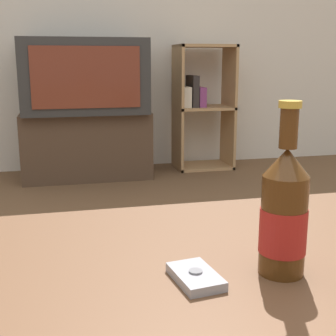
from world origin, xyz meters
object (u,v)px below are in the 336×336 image
television (84,76)px  beer_bottle (284,214)px  tv_stand (86,144)px  cell_phone (196,277)px  bookshelf (201,105)px

television → beer_bottle: (0.14, -2.65, -0.11)m
beer_bottle → tv_stand: bearing=92.9°
tv_stand → television: 0.47m
television → cell_phone: bearing=-90.0°
bookshelf → beer_bottle: 2.83m
tv_stand → bookshelf: size_ratio=0.95×
tv_stand → cell_phone: bearing=-90.0°
bookshelf → cell_phone: bearing=-107.3°
television → tv_stand: bearing=90.0°
beer_bottle → television: bearing=92.9°
television → bookshelf: bearing=5.6°
bookshelf → cell_phone: 2.86m
tv_stand → bookshelf: (0.85, 0.08, 0.25)m
tv_stand → bookshelf: 0.89m
television → cell_phone: (0.00, -2.65, -0.20)m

